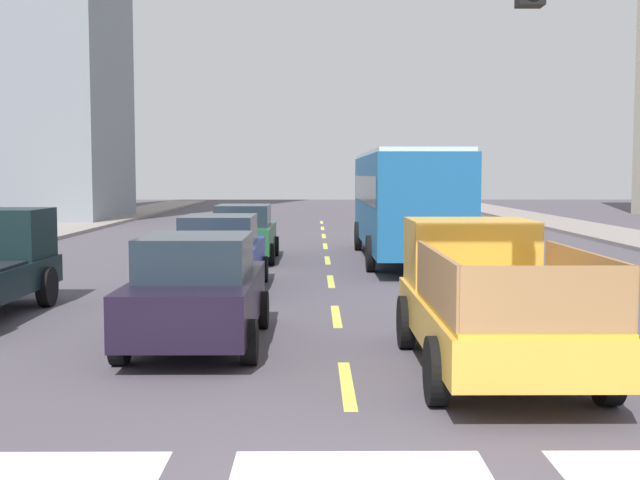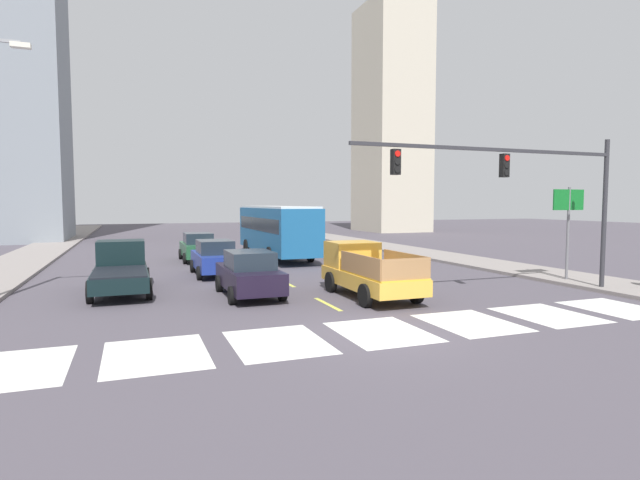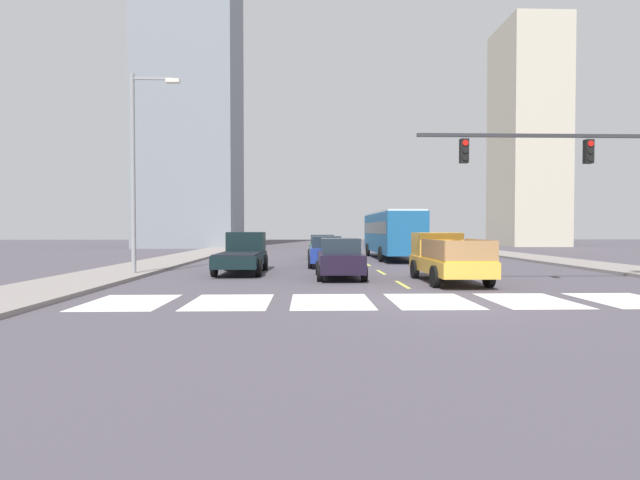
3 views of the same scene
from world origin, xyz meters
The scene contains 27 objects.
ground_plane centered at (0.00, 0.00, 0.00)m, with size 160.00×160.00×0.00m, color #4B454E.
sidewalk_right centered at (12.48, 18.00, 0.07)m, with size 3.51×110.00×0.15m, color gray.
sidewalk_left centered at (-12.48, 18.00, 0.07)m, with size 3.51×110.00×0.15m, color gray.
crosswalk_stripe_0 centered at (-8.76, 0.00, 0.00)m, with size 2.31×2.97×0.01m, color silver.
crosswalk_stripe_1 centered at (-5.84, 0.00, 0.00)m, with size 2.31×2.97×0.01m, color silver.
crosswalk_stripe_2 centered at (-2.92, 0.00, 0.00)m, with size 2.31×2.97×0.01m, color silver.
crosswalk_stripe_3 centered at (0.00, 0.00, 0.00)m, with size 2.31×2.97×0.01m, color silver.
crosswalk_stripe_4 centered at (2.92, 0.00, 0.00)m, with size 2.31×2.97×0.01m, color silver.
crosswalk_stripe_5 centered at (5.84, 0.00, 0.00)m, with size 2.31×2.97×0.01m, color silver.
crosswalk_stripe_6 centered at (8.76, 0.00, 0.00)m, with size 2.31×2.97×0.01m, color silver.
lane_dash_0 centered at (0.00, 4.00, 0.00)m, with size 0.16×2.40×0.01m, color #D1D04D.
lane_dash_1 centered at (0.00, 9.00, 0.00)m, with size 0.16×2.40×0.01m, color #D1D04D.
lane_dash_2 centered at (0.00, 14.00, 0.00)m, with size 0.16×2.40×0.01m, color #D1D04D.
lane_dash_3 centered at (0.00, 19.00, 0.00)m, with size 0.16×2.40×0.01m, color #D1D04D.
lane_dash_4 centered at (0.00, 24.00, 0.00)m, with size 0.16×2.40×0.01m, color #D1D04D.
lane_dash_5 centered at (0.00, 29.00, 0.00)m, with size 0.16×2.40×0.01m, color #D1D04D.
lane_dash_6 centered at (0.00, 34.00, 0.00)m, with size 0.16×2.40×0.01m, color #D1D04D.
lane_dash_7 centered at (0.00, 39.00, 0.00)m, with size 0.16×2.40×0.01m, color #D1D04D.
pickup_stakebed centered at (1.97, 5.06, 0.94)m, with size 2.18×5.20×1.96m.
pickup_dark centered at (-6.75, 9.10, 0.92)m, with size 2.18×5.20×1.96m.
city_bus centered at (2.37, 18.98, 1.95)m, with size 2.72×10.80×3.32m.
sedan_near_left centered at (-2.57, 12.49, 0.86)m, with size 2.02×4.40×1.72m.
sedan_near_right centered at (-2.58, 18.96, 0.86)m, with size 2.02×4.40×1.72m.
sedan_mid centered at (-2.21, 6.42, 0.86)m, with size 2.02×4.40×1.72m.
traffic_signal_gantry centered at (7.61, 2.71, 4.28)m, with size 11.19×0.27×6.00m.
direction_sign_green centered at (11.59, 4.73, 3.03)m, with size 1.70×0.12×4.20m.
block_mid_left centered at (24.56, 44.60, 14.01)m, with size 7.13×8.74×28.03m, color beige.
Camera 2 is at (-6.27, -11.95, 3.48)m, focal length 28.11 mm.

